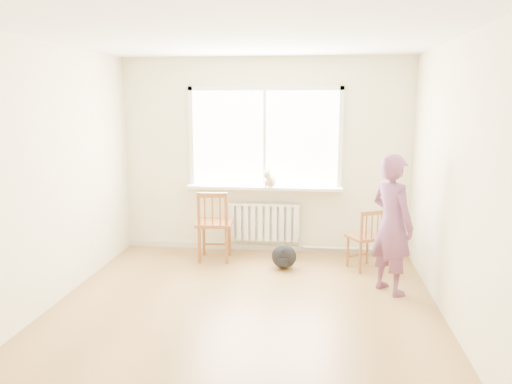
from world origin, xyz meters
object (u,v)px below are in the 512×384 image
(chair_right, at_px, (366,239))
(cat, at_px, (270,179))
(person, at_px, (392,224))
(chair_left, at_px, (214,226))
(backpack, at_px, (284,256))

(chair_right, bearing_deg, cat, -49.72)
(person, bearing_deg, chair_left, 32.68)
(chair_left, xyz_separation_m, backpack, (0.95, -0.20, -0.32))
(chair_right, height_order, cat, cat)
(chair_left, height_order, person, person)
(chair_right, xyz_separation_m, cat, (-1.27, 0.49, 0.66))
(person, bearing_deg, cat, 14.23)
(backpack, bearing_deg, cat, 112.41)
(chair_right, distance_m, cat, 1.51)
(backpack, bearing_deg, person, -27.80)
(cat, relative_size, backpack, 1.23)
(person, distance_m, backpack, 1.52)
(chair_left, relative_size, person, 0.61)
(chair_left, height_order, chair_right, chair_left)
(backpack, bearing_deg, chair_left, 167.95)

